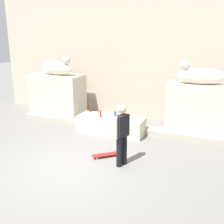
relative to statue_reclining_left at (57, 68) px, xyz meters
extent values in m
plane|color=slate|center=(2.75, -3.84, -2.02)|extent=(40.00, 40.00, 0.00)
cube|color=#B8AC98|center=(2.75, 1.36, 0.82)|extent=(12.00, 0.60, 5.68)
cube|color=beige|center=(-0.04, 0.01, -1.15)|extent=(2.08, 1.13, 1.74)
cube|color=beige|center=(5.53, 0.01, -1.15)|extent=(2.08, 1.13, 1.74)
ellipsoid|color=beige|center=(-0.04, 0.01, -0.02)|extent=(1.68, 0.85, 0.52)
sphere|color=beige|center=(0.50, -0.10, 0.33)|extent=(0.32, 0.32, 0.32)
ellipsoid|color=beige|center=(5.53, 0.01, -0.02)|extent=(1.65, 0.74, 0.52)
sphere|color=beige|center=(4.98, -0.06, 0.33)|extent=(0.32, 0.32, 0.32)
cube|color=beige|center=(2.75, -1.04, -1.72)|extent=(2.31, 0.82, 0.59)
cylinder|color=black|center=(3.88, -3.27, -1.61)|extent=(0.14, 0.14, 0.82)
cylinder|color=black|center=(3.96, -3.08, -1.61)|extent=(0.14, 0.14, 0.82)
cube|color=black|center=(3.92, -3.17, -0.92)|extent=(0.33, 0.41, 0.56)
sphere|color=beige|center=(3.92, -3.17, -0.46)|extent=(0.23, 0.23, 0.23)
cylinder|color=beige|center=(3.83, -3.38, -0.93)|extent=(0.09, 0.09, 0.58)
cylinder|color=beige|center=(4.01, -2.97, -0.93)|extent=(0.09, 0.09, 0.58)
cube|color=maroon|center=(3.35, -2.86, -1.95)|extent=(0.73, 0.68, 0.02)
cylinder|color=white|center=(3.53, -2.61, -1.99)|extent=(0.06, 0.06, 0.06)
cylinder|color=white|center=(3.62, -2.71, -1.99)|extent=(0.06, 0.06, 0.06)
cylinder|color=white|center=(3.08, -3.00, -1.99)|extent=(0.06, 0.06, 0.06)
cylinder|color=white|center=(3.17, -3.11, -1.99)|extent=(0.06, 0.06, 0.06)
cylinder|color=red|center=(2.44, -1.23, -1.32)|extent=(0.07, 0.07, 0.21)
cylinder|color=red|center=(2.44, -1.23, -1.19)|extent=(0.03, 0.03, 0.06)
cylinder|color=yellow|center=(2.44, -1.23, -1.15)|extent=(0.04, 0.04, 0.01)
cylinder|color=#593314|center=(1.81, -0.77, -1.31)|extent=(0.07, 0.07, 0.23)
cylinder|color=#593314|center=(1.81, -0.77, -1.16)|extent=(0.03, 0.03, 0.06)
cylinder|color=yellow|center=(1.81, -0.77, -1.13)|extent=(0.04, 0.04, 0.01)
cylinder|color=#194C99|center=(2.93, -1.11, -1.33)|extent=(0.08, 0.08, 0.19)
cylinder|color=#194C99|center=(2.93, -1.11, -1.21)|extent=(0.03, 0.03, 0.06)
cylinder|color=yellow|center=(2.93, -1.11, -1.17)|extent=(0.04, 0.04, 0.01)
cube|color=#A9A08F|center=(2.75, -0.58, -1.92)|extent=(7.65, 0.50, 0.19)
camera|label=1|loc=(6.16, -9.42, 1.37)|focal=44.31mm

